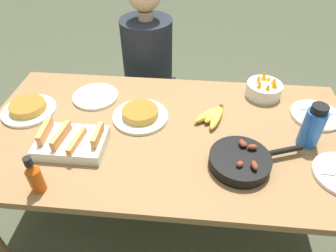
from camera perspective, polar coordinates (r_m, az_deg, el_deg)
The scene contains 13 objects.
ground_plane at distance 1.94m, azimuth 0.00°, elevation -16.93°, with size 14.00×14.00×0.00m, color #474C38.
dining_table at distance 1.45m, azimuth 0.00°, elevation -3.53°, with size 1.73×0.90×0.72m.
banana_bunch at distance 1.46m, azimuth 8.60°, elevation 2.01°, with size 0.16×0.19×0.04m.
melon_tray at distance 1.35m, azimuth -17.96°, elevation -2.89°, with size 0.29×0.20×0.10m.
skillet at distance 1.25m, azimuth 13.75°, elevation -6.42°, with size 0.39×0.25×0.08m.
frittata_plate_center at distance 1.46m, azimuth -5.28°, elevation 2.22°, with size 0.27×0.27×0.05m.
frittata_plate_side at distance 1.64m, azimuth -25.04°, elevation 3.03°, with size 0.26×0.26×0.05m.
empty_plate_near_front at distance 1.64m, azimuth -13.63°, elevation 5.51°, with size 0.24×0.24×0.02m.
empty_plate_far_left at distance 1.63m, azimuth 26.31°, elevation 1.86°, with size 0.24×0.24×0.02m.
fruit_bowl_mango at distance 1.67m, azimuth 17.83°, elevation 6.79°, with size 0.18×0.18×0.13m.
water_bottle at distance 1.41m, azimuth 25.83°, elevation -0.06°, with size 0.09×0.09×0.20m.
hot_sauce_bottle at distance 1.21m, azimuth -24.09°, elevation -8.73°, with size 0.05×0.05×0.17m.
person_figure at distance 2.11m, azimuth -3.68°, elevation 8.06°, with size 0.36×0.36×1.21m.
Camera 1 is at (0.10, -1.03, 1.64)m, focal length 32.00 mm.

